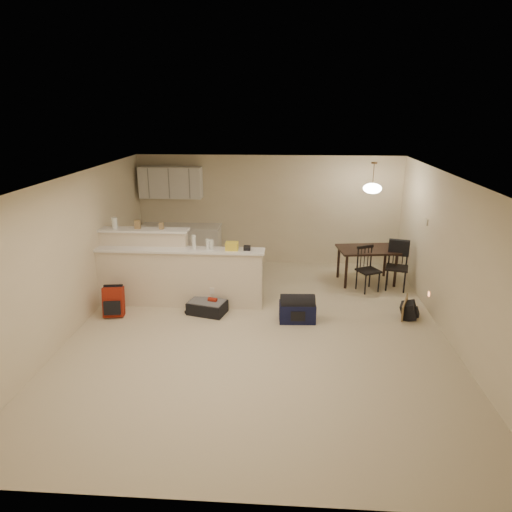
# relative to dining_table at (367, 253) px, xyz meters

# --- Properties ---
(room) EXTENTS (7.00, 7.02, 2.50)m
(room) POSITION_rel_dining_table_xyz_m (-2.10, -2.32, 0.60)
(room) COLOR beige
(room) RESTS_ON ground
(breakfast_bar) EXTENTS (3.08, 0.58, 1.39)m
(breakfast_bar) POSITION_rel_dining_table_xyz_m (-3.86, -1.34, -0.04)
(breakfast_bar) COLOR beige
(breakfast_bar) RESTS_ON ground
(upper_cabinets) EXTENTS (1.40, 0.34, 0.70)m
(upper_cabinets) POSITION_rel_dining_table_xyz_m (-4.30, 1.00, 1.25)
(upper_cabinets) COLOR white
(upper_cabinets) RESTS_ON room
(kitchen_counter) EXTENTS (1.80, 0.60, 0.90)m
(kitchen_counter) POSITION_rel_dining_table_xyz_m (-4.10, 0.87, -0.20)
(kitchen_counter) COLOR white
(kitchen_counter) RESTS_ON ground
(thermostat) EXTENTS (0.02, 0.12, 0.12)m
(thermostat) POSITION_rel_dining_table_xyz_m (0.89, -0.77, 0.85)
(thermostat) COLOR beige
(thermostat) RESTS_ON room
(jar) EXTENTS (0.10, 0.10, 0.20)m
(jar) POSITION_rel_dining_table_xyz_m (-4.82, -1.20, 0.84)
(jar) COLOR silver
(jar) RESTS_ON breakfast_bar
(cereal_box) EXTENTS (0.10, 0.07, 0.16)m
(cereal_box) POSITION_rel_dining_table_xyz_m (-4.40, -1.20, 0.82)
(cereal_box) COLOR #95784D
(cereal_box) RESTS_ON breakfast_bar
(small_box) EXTENTS (0.08, 0.06, 0.12)m
(small_box) POSITION_rel_dining_table_xyz_m (-3.95, -1.20, 0.80)
(small_box) COLOR #95784D
(small_box) RESTS_ON breakfast_bar
(bottle_a) EXTENTS (0.07, 0.07, 0.26)m
(bottle_a) POSITION_rel_dining_table_xyz_m (-3.32, -1.42, 0.57)
(bottle_a) COLOR silver
(bottle_a) RESTS_ON breakfast_bar
(bottle_b) EXTENTS (0.06, 0.06, 0.18)m
(bottle_b) POSITION_rel_dining_table_xyz_m (-3.00, -1.42, 0.53)
(bottle_b) COLOR silver
(bottle_b) RESTS_ON breakfast_bar
(bag_lump) EXTENTS (0.22, 0.18, 0.14)m
(bag_lump) POSITION_rel_dining_table_xyz_m (-2.64, -1.42, 0.51)
(bag_lump) COLOR #95784D
(bag_lump) RESTS_ON breakfast_bar
(pouch) EXTENTS (0.12, 0.10, 0.08)m
(pouch) POSITION_rel_dining_table_xyz_m (-2.37, -1.42, 0.48)
(pouch) COLOR #95784D
(pouch) RESTS_ON breakfast_bar
(extra_item_x) EXTENTS (0.07, 0.07, 0.19)m
(extra_item_x) POSITION_rel_dining_table_xyz_m (-3.07, -1.42, 0.54)
(extra_item_x) COLOR silver
(extra_item_x) RESTS_ON breakfast_bar
(dining_table) EXTENTS (1.28, 0.94, 0.74)m
(dining_table) POSITION_rel_dining_table_xyz_m (0.00, 0.00, 0.00)
(dining_table) COLOR black
(dining_table) RESTS_ON ground
(pendant_lamp) EXTENTS (0.36, 0.36, 0.62)m
(pendant_lamp) POSITION_rel_dining_table_xyz_m (-0.00, -0.00, 1.34)
(pendant_lamp) COLOR brown
(pendant_lamp) RESTS_ON room
(dining_chair_near) EXTENTS (0.52, 0.51, 0.90)m
(dining_chair_near) POSITION_rel_dining_table_xyz_m (-0.04, -0.49, -0.20)
(dining_chair_near) COLOR black
(dining_chair_near) RESTS_ON ground
(dining_chair_far) EXTENTS (0.51, 0.50, 0.97)m
(dining_chair_far) POSITION_rel_dining_table_xyz_m (0.54, -0.36, -0.16)
(dining_chair_far) COLOR black
(dining_chair_far) RESTS_ON ground
(suitcase) EXTENTS (0.73, 0.57, 0.22)m
(suitcase) POSITION_rel_dining_table_xyz_m (-3.06, -1.75, -0.54)
(suitcase) COLOR black
(suitcase) RESTS_ON ground
(red_backpack) EXTENTS (0.37, 0.27, 0.52)m
(red_backpack) POSITION_rel_dining_table_xyz_m (-4.68, -1.95, -0.39)
(red_backpack) COLOR maroon
(red_backpack) RESTS_ON ground
(navy_duffel) EXTENTS (0.63, 0.36, 0.33)m
(navy_duffel) POSITION_rel_dining_table_xyz_m (-1.47, -1.96, -0.48)
(navy_duffel) COLOR #101333
(navy_duffel) RESTS_ON ground
(black_daypack) EXTENTS (0.32, 0.37, 0.28)m
(black_daypack) POSITION_rel_dining_table_xyz_m (0.47, -1.71, -0.51)
(black_daypack) COLOR black
(black_daypack) RESTS_ON ground
(cardboard_sheet) EXTENTS (0.20, 0.43, 0.35)m
(cardboard_sheet) POSITION_rel_dining_table_xyz_m (0.40, -1.71, -0.47)
(cardboard_sheet) COLOR #95784D
(cardboard_sheet) RESTS_ON ground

